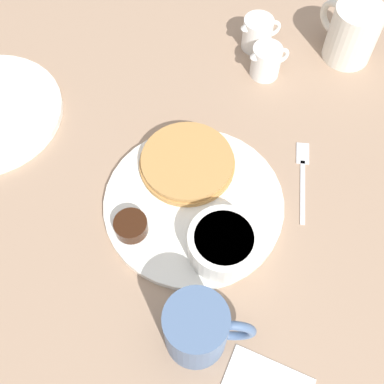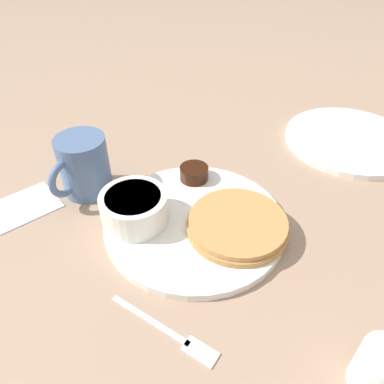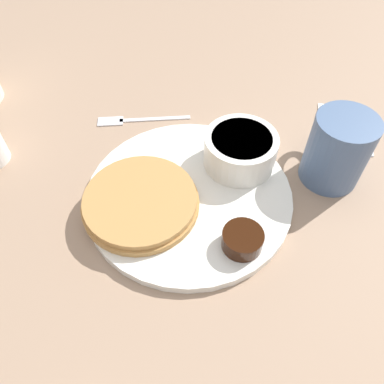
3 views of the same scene
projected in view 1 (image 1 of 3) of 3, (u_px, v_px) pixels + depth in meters
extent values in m
plane|color=#9E7F66|center=(194.00, 205.00, 0.72)|extent=(4.00, 4.00, 0.00)
cylinder|color=white|center=(194.00, 203.00, 0.71)|extent=(0.27, 0.27, 0.01)
cylinder|color=#B78447|center=(187.00, 164.00, 0.73)|extent=(0.15, 0.15, 0.01)
cylinder|color=#B78447|center=(187.00, 161.00, 0.73)|extent=(0.14, 0.14, 0.01)
cylinder|color=white|center=(223.00, 244.00, 0.65)|extent=(0.10, 0.10, 0.05)
cylinder|color=white|center=(224.00, 238.00, 0.63)|extent=(0.08, 0.08, 0.01)
cylinder|color=black|center=(131.00, 226.00, 0.68)|extent=(0.05, 0.05, 0.02)
cylinder|color=white|center=(216.00, 258.00, 0.65)|extent=(0.05, 0.05, 0.03)
sphere|color=white|center=(217.00, 252.00, 0.63)|extent=(0.03, 0.03, 0.03)
cylinder|color=slate|center=(196.00, 329.00, 0.58)|extent=(0.08, 0.08, 0.10)
torus|color=slate|center=(231.00, 331.00, 0.58)|extent=(0.06, 0.04, 0.06)
cylinder|color=white|center=(266.00, 61.00, 0.82)|extent=(0.05, 0.05, 0.06)
torus|color=white|center=(280.00, 56.00, 0.82)|extent=(0.02, 0.03, 0.03)
cone|color=white|center=(256.00, 54.00, 0.80)|extent=(0.02, 0.02, 0.01)
cylinder|color=white|center=(257.00, 34.00, 0.85)|extent=(0.05, 0.05, 0.06)
torus|color=white|center=(272.00, 29.00, 0.86)|extent=(0.03, 0.03, 0.03)
cone|color=white|center=(246.00, 25.00, 0.83)|extent=(0.02, 0.02, 0.01)
cube|color=silver|center=(303.00, 191.00, 0.73)|extent=(0.06, 0.10, 0.00)
cube|color=silver|center=(303.00, 153.00, 0.76)|extent=(0.04, 0.04, 0.00)
cylinder|color=silver|center=(353.00, 33.00, 0.82)|extent=(0.08, 0.08, 0.10)
torus|color=silver|center=(335.00, 18.00, 0.84)|extent=(0.06, 0.03, 0.06)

